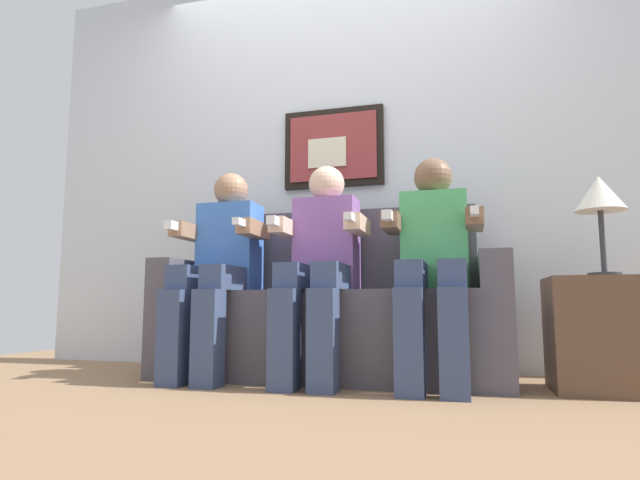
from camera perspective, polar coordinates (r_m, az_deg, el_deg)
name	(u,v)px	position (r m, az deg, el deg)	size (l,w,h in m)	color
ground_plane	(311,388)	(2.50, -0.97, -15.72)	(5.45, 5.45, 0.00)	#8C6B4C
back_wall_assembly	(346,156)	(3.34, 2.86, 9.03)	(4.19, 0.10, 2.60)	silver
couch	(329,317)	(2.78, 0.99, -8.38)	(1.79, 0.58, 0.90)	#514C56
person_on_left	(220,261)	(2.83, -10.81, -2.28)	(0.46, 0.56, 1.11)	#3F72CC
person_in_middle	(320,259)	(2.63, 0.05, -2.05)	(0.46, 0.56, 1.11)	#8C59A5
person_on_right	(434,256)	(2.54, 12.18, -1.71)	(0.46, 0.56, 1.11)	#4CB266
side_table_right	(597,334)	(2.64, 27.81, -8.99)	(0.40, 0.40, 0.50)	brown
table_lamp	(600,198)	(2.71, 27.99, 4.02)	(0.22, 0.22, 0.46)	#333338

